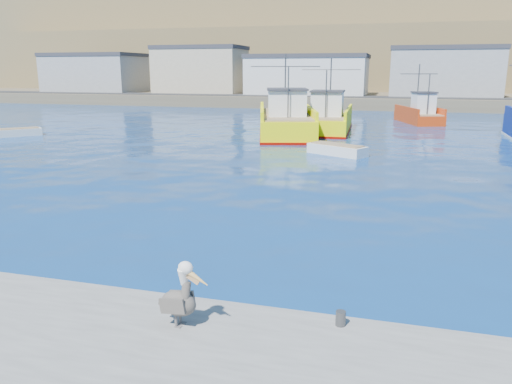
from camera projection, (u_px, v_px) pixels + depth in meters
ground at (245, 269)px, 13.90m from camera, size 260.00×260.00×0.00m
dock_bollards at (225, 303)px, 10.40m from camera, size 36.20×0.20×0.30m
far_shore at (384, 54)px, 113.86m from camera, size 200.00×81.00×24.00m
trawler_yellow_a at (286, 121)px, 42.37m from camera, size 7.59×13.75×6.74m
trawler_yellow_b at (328, 120)px, 44.71m from camera, size 5.22×11.19×6.48m
boat_orange at (420, 113)px, 51.57m from camera, size 4.99×8.00×5.97m
skiff_left at (17, 133)px, 41.62m from camera, size 3.46×3.61×0.81m
skiff_mid at (337, 151)px, 32.45m from camera, size 4.11×3.10×0.86m
pelican at (180, 298)px, 9.68m from camera, size 1.11×0.51×1.36m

